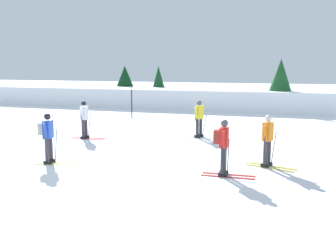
% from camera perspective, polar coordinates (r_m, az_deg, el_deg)
% --- Properties ---
extents(ground_plane, '(120.00, 120.00, 0.00)m').
position_cam_1_polar(ground_plane, '(12.89, -5.32, -5.77)').
color(ground_plane, white).
extents(far_snow_ridge, '(80.00, 6.98, 1.48)m').
position_cam_1_polar(far_snow_ridge, '(30.63, 8.16, 4.21)').
color(far_snow_ridge, white).
rests_on(far_snow_ridge, ground).
extents(skier_white, '(1.62, 1.00, 1.71)m').
position_cam_1_polar(skier_white, '(17.59, -12.37, 1.10)').
color(skier_white, red).
rests_on(skier_white, ground).
extents(skier_yellow, '(1.63, 0.95, 1.71)m').
position_cam_1_polar(skier_yellow, '(17.46, 4.70, 1.22)').
color(skier_yellow, silver).
rests_on(skier_yellow, ground).
extents(skier_blue, '(1.64, 0.99, 1.71)m').
position_cam_1_polar(skier_blue, '(13.43, -17.55, -1.38)').
color(skier_blue, gold).
rests_on(skier_blue, ground).
extents(skier_orange, '(1.63, 0.96, 1.71)m').
position_cam_1_polar(skier_orange, '(12.79, 14.69, -1.93)').
color(skier_orange, gold).
rests_on(skier_orange, ground).
extents(skier_red, '(1.61, 1.00, 1.71)m').
position_cam_1_polar(skier_red, '(11.48, 8.24, -2.78)').
color(skier_red, red).
rests_on(skier_red, ground).
extents(trail_marker_pole, '(0.06, 0.06, 1.80)m').
position_cam_1_polar(trail_marker_pole, '(23.90, -5.44, 3.30)').
color(trail_marker_pole, black).
rests_on(trail_marker_pole, ground).
extents(conifer_far_left, '(2.19, 2.19, 3.75)m').
position_cam_1_polar(conifer_far_left, '(28.49, 16.44, 6.42)').
color(conifer_far_left, '#513823').
rests_on(conifer_far_left, ground).
extents(conifer_far_right, '(1.52, 1.52, 3.20)m').
position_cam_1_polar(conifer_far_right, '(32.12, -1.42, 6.51)').
color(conifer_far_right, '#513823').
rests_on(conifer_far_right, ground).
extents(conifer_far_centre, '(1.93, 1.93, 3.24)m').
position_cam_1_polar(conifer_far_centre, '(33.54, -6.45, 6.93)').
color(conifer_far_centre, '#513823').
rests_on(conifer_far_centre, ground).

